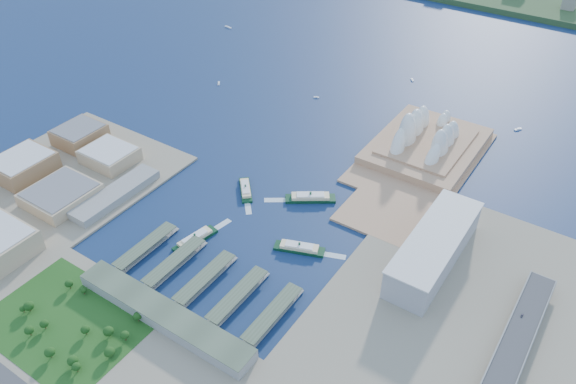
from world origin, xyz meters
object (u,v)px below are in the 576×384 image
Objects in this scene: opera_house at (429,130)px; ferry_c at (195,238)px; ferry_b at (310,196)px; ferry_d at (299,246)px; car_c at (522,316)px; toaster_building at (434,249)px; ferry_a at (245,188)px.

opera_house reaches higher than ferry_c.
ferry_c is (-67.12, -133.70, -0.57)m from ferry_b.
ferry_b is 89.32m from ferry_d.
car_c is at bearing -103.66° from ferry_d.
toaster_building is at bearing 161.29° from car_c.
car_c reaches higher than ferry_a.
ferry_c is 116.18m from ferry_d.
car_c reaches higher than ferry_b.
toaster_building is 257.78m from ferry_c.
opera_house reaches higher than ferry_b.
ferry_c is 0.99× the size of ferry_d.
opera_house is 344.93m from ferry_c.
opera_house is 1.16× the size of toaster_building.
ferry_a is 123.95m from ferry_d.
ferry_b is (76.00, 29.74, 1.05)m from ferry_a.
ferry_a is (-149.70, -209.77, -27.32)m from opera_house.
ferry_d is 12.60× the size of car_c.
car_c reaches higher than ferry_c.
toaster_building is at bearing -65.77° from opera_house.
ferry_b reaches higher than ferry_c.
opera_house is at bearing 114.23° from toaster_building.
ferry_a is at bearing -74.81° from ferry_c.
ferry_a is 0.89× the size of ferry_d.
opera_house is 3.25× the size of ferry_d.
toaster_building is 165.58m from ferry_b.
ferry_d reaches higher than ferry_a.
toaster_building is 106.76m from car_c.
ferry_d is (-37.06, -261.48, -26.77)m from opera_house.
ferry_c is at bearing -114.17° from opera_house.
opera_house is 259.15m from ferry_a.
car_c is (264.70, -54.19, 9.75)m from ferry_b.
ferry_a is 81.62m from ferry_b.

